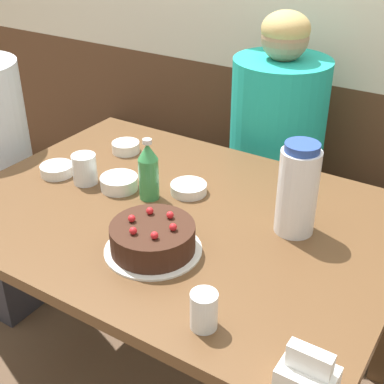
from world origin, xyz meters
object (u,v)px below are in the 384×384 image
at_px(glass_water_tall, 85,169).
at_px(water_pitcher, 298,190).
at_px(bench_seat, 278,227).
at_px(bowl_soup_white, 189,188).
at_px(birthday_cake, 153,238).
at_px(bowl_rice_small, 126,147).
at_px(bowl_side_dish, 57,170).
at_px(napkin_holder, 307,376).
at_px(person_teal_shirt, 274,163).
at_px(glass_tumbler_short, 204,310).
at_px(soju_bottle, 148,171).
at_px(bowl_sauce_shallow, 119,183).

bearing_deg(glass_water_tall, water_pitcher, 8.61).
bearing_deg(bench_seat, bowl_soup_white, -92.44).
relative_size(birthday_cake, glass_water_tall, 2.65).
xyz_separation_m(birthday_cake, bowl_rice_small, (-0.44, 0.44, -0.02)).
height_order(bowl_soup_white, glass_water_tall, glass_water_tall).
relative_size(bowl_side_dish, glass_water_tall, 1.11).
height_order(bowl_soup_white, bowl_rice_small, bowl_rice_small).
bearing_deg(napkin_holder, bowl_side_dish, 159.60).
relative_size(water_pitcher, bowl_soup_white, 2.33).
xyz_separation_m(bench_seat, napkin_holder, (0.57, -1.24, 0.56)).
distance_m(napkin_holder, bowl_soup_white, 0.80).
bearing_deg(napkin_holder, person_teal_shirt, 116.91).
bearing_deg(bowl_rice_small, birthday_cake, -44.86).
relative_size(napkin_holder, bowl_soup_white, 0.95).
bearing_deg(glass_tumbler_short, bowl_rice_small, 139.08).
distance_m(napkin_holder, person_teal_shirt, 1.29).
relative_size(bowl_soup_white, person_teal_shirt, 0.10).
bearing_deg(soju_bottle, water_pitcher, 8.95).
bearing_deg(bowl_sauce_shallow, napkin_holder, -27.82).
bearing_deg(bowl_sauce_shallow, glass_tumbler_short, -34.91).
distance_m(bench_seat, bowl_soup_white, 0.90).
relative_size(bowl_rice_small, person_teal_shirt, 0.08).
xyz_separation_m(bench_seat, glass_water_tall, (-0.35, -0.84, 0.57)).
xyz_separation_m(bowl_rice_small, bowl_side_dish, (-0.09, -0.26, -0.00)).
height_order(soju_bottle, bowl_side_dish, soju_bottle).
xyz_separation_m(bowl_soup_white, bowl_side_dish, (-0.44, -0.13, 0.00)).
xyz_separation_m(soju_bottle, bowl_rice_small, (-0.27, 0.22, -0.07)).
relative_size(napkin_holder, bowl_sauce_shallow, 0.91).
xyz_separation_m(bowl_rice_small, bowl_sauce_shallow, (0.15, -0.23, 0.00)).
xyz_separation_m(soju_bottle, bowl_soup_white, (0.09, 0.09, -0.08)).
bearing_deg(person_teal_shirt, water_pitcher, 28.02).
bearing_deg(person_teal_shirt, birthday_cake, 3.89).
bearing_deg(bowl_side_dish, water_pitcher, 8.04).
height_order(bench_seat, glass_tumbler_short, glass_tumbler_short).
distance_m(birthday_cake, soju_bottle, 0.29).
bearing_deg(bench_seat, bowl_rice_small, -123.43).
distance_m(water_pitcher, napkin_holder, 0.56).
distance_m(napkin_holder, bowl_side_dish, 1.12).
bearing_deg(glass_tumbler_short, person_teal_shirt, 106.40).
relative_size(bowl_side_dish, bowl_sauce_shallow, 0.91).
bearing_deg(water_pitcher, soju_bottle, -171.05).
distance_m(bowl_side_dish, glass_tumbler_short, 0.86).
height_order(birthday_cake, person_teal_shirt, person_teal_shirt).
height_order(bowl_soup_white, person_teal_shirt, person_teal_shirt).
xyz_separation_m(bowl_sauce_shallow, glass_tumbler_short, (0.55, -0.38, 0.02)).
xyz_separation_m(bowl_soup_white, bowl_rice_small, (-0.36, 0.13, 0.00)).
xyz_separation_m(water_pitcher, person_teal_shirt, (-0.34, 0.64, -0.28)).
bearing_deg(bowl_side_dish, bowl_soup_white, 16.74).
distance_m(birthday_cake, water_pitcher, 0.41).
relative_size(bowl_soup_white, glass_water_tall, 1.16).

